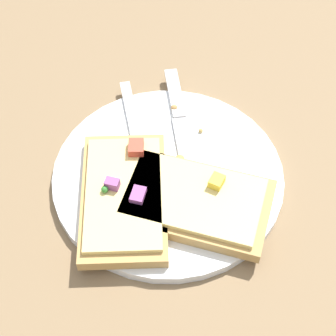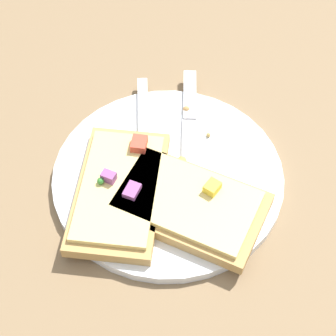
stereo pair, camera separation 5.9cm
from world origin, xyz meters
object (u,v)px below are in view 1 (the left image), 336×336
object	(u,v)px
plate	(168,176)
fork	(141,160)
pizza_slice_main	(194,201)
pizza_slice_corner	(124,196)
knife	(181,124)

from	to	relation	value
plate	fork	distance (m)	0.04
pizza_slice_main	pizza_slice_corner	size ratio (longest dim) A/B	0.89
fork	knife	distance (m)	0.07
plate	knife	world-z (taller)	knife
fork	pizza_slice_corner	bearing A→B (deg)	-28.07
plate	fork	size ratio (longest dim) A/B	1.27
pizza_slice_main	pizza_slice_corner	distance (m)	0.08
plate	knife	bearing A→B (deg)	5.77
fork	plate	bearing A→B (deg)	49.20
knife	pizza_slice_main	size ratio (longest dim) A/B	1.24
fork	pizza_slice_main	size ratio (longest dim) A/B	1.26
plate	pizza_slice_corner	size ratio (longest dim) A/B	1.41
plate	pizza_slice_main	world-z (taller)	pizza_slice_main
plate	pizza_slice_main	size ratio (longest dim) A/B	1.59
plate	pizza_slice_corner	world-z (taller)	pizza_slice_corner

